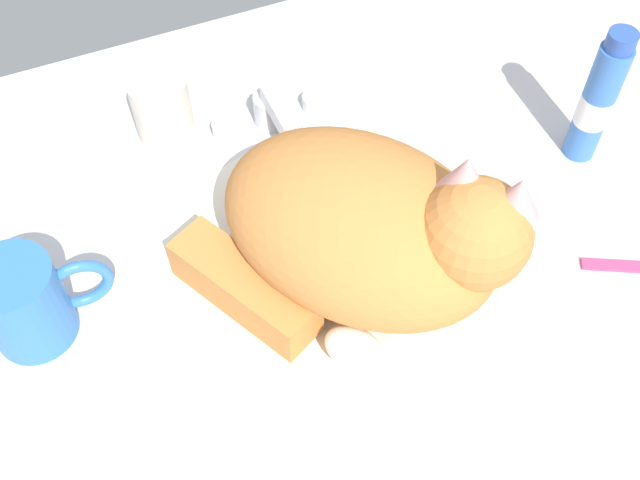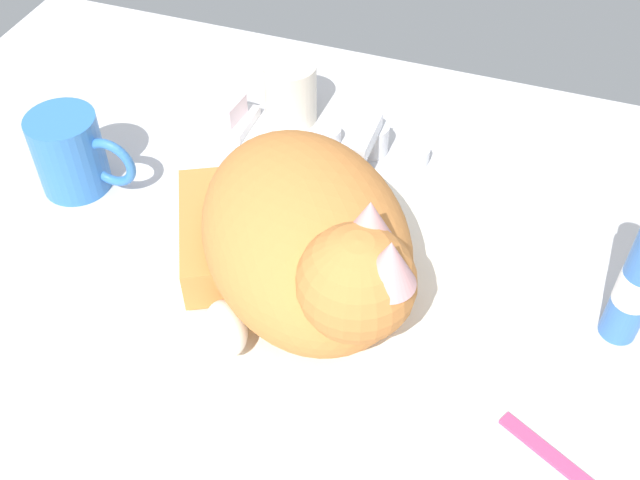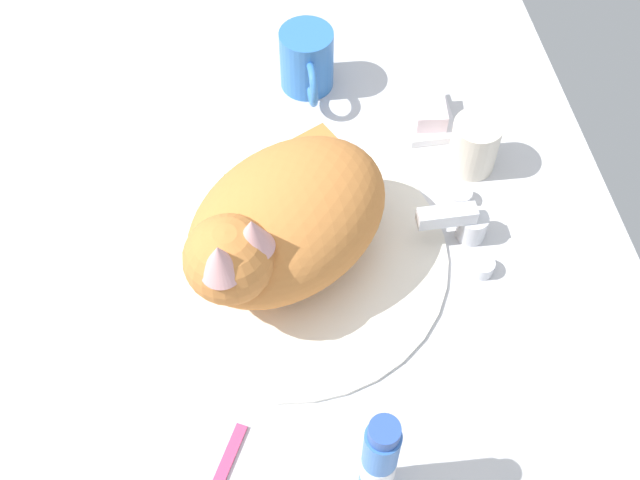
{
  "view_description": "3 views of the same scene",
  "coord_description": "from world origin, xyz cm",
  "px_view_note": "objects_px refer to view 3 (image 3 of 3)",
  "views": [
    {
      "loc": [
        -19.05,
        -35.27,
        60.37
      ],
      "look_at": [
        -2.94,
        1.77,
        4.89
      ],
      "focal_mm": 42.86,
      "sensor_mm": 36.0,
      "label": 1
    },
    {
      "loc": [
        16.72,
        -43.76,
        56.01
      ],
      "look_at": [
        0.54,
        2.44,
        4.79
      ],
      "focal_mm": 42.67,
      "sensor_mm": 36.0,
      "label": 2
    },
    {
      "loc": [
        51.74,
        -4.13,
        78.8
      ],
      "look_at": [
        2.34,
        3.23,
        6.3
      ],
      "focal_mm": 44.27,
      "sensor_mm": 36.0,
      "label": 3
    }
  ],
  "objects_px": {
    "cat": "(279,223)",
    "soap_bar": "(429,108)",
    "faucet": "(465,225)",
    "coffee_mug": "(307,61)",
    "rinse_cup": "(474,145)",
    "toothpaste_bottle": "(379,462)"
  },
  "relations": [
    {
      "from": "cat",
      "to": "soap_bar",
      "type": "distance_m",
      "value": 0.3
    },
    {
      "from": "cat",
      "to": "faucet",
      "type": "bearing_deg",
      "value": 91.57
    },
    {
      "from": "coffee_mug",
      "to": "rinse_cup",
      "type": "xyz_separation_m",
      "value": [
        0.17,
        0.19,
        -0.01
      ]
    },
    {
      "from": "faucet",
      "to": "rinse_cup",
      "type": "relative_size",
      "value": 1.81
    },
    {
      "from": "soap_bar",
      "to": "toothpaste_bottle",
      "type": "relative_size",
      "value": 0.43
    },
    {
      "from": "faucet",
      "to": "coffee_mug",
      "type": "xyz_separation_m",
      "value": [
        -0.28,
        -0.15,
        0.02
      ]
    },
    {
      "from": "cat",
      "to": "toothpaste_bottle",
      "type": "xyz_separation_m",
      "value": [
        0.28,
        0.06,
        -0.01
      ]
    },
    {
      "from": "cat",
      "to": "toothpaste_bottle",
      "type": "relative_size",
      "value": 1.99
    },
    {
      "from": "rinse_cup",
      "to": "toothpaste_bottle",
      "type": "xyz_separation_m",
      "value": [
        0.39,
        -0.2,
        0.04
      ]
    },
    {
      "from": "faucet",
      "to": "toothpaste_bottle",
      "type": "xyz_separation_m",
      "value": [
        0.28,
        -0.16,
        0.05
      ]
    },
    {
      "from": "rinse_cup",
      "to": "soap_bar",
      "type": "bearing_deg",
      "value": -155.47
    },
    {
      "from": "cat",
      "to": "toothpaste_bottle",
      "type": "height_order",
      "value": "cat"
    },
    {
      "from": "coffee_mug",
      "to": "soap_bar",
      "type": "height_order",
      "value": "coffee_mug"
    },
    {
      "from": "rinse_cup",
      "to": "toothpaste_bottle",
      "type": "bearing_deg",
      "value": -26.98
    },
    {
      "from": "toothpaste_bottle",
      "to": "coffee_mug",
      "type": "bearing_deg",
      "value": 178.8
    },
    {
      "from": "toothpaste_bottle",
      "to": "faucet",
      "type": "bearing_deg",
      "value": 150.21
    },
    {
      "from": "faucet",
      "to": "soap_bar",
      "type": "bearing_deg",
      "value": 179.87
    },
    {
      "from": "cat",
      "to": "rinse_cup",
      "type": "bearing_deg",
      "value": 114.06
    },
    {
      "from": "cat",
      "to": "rinse_cup",
      "type": "relative_size",
      "value": 4.22
    },
    {
      "from": "coffee_mug",
      "to": "faucet",
      "type": "bearing_deg",
      "value": 27.94
    },
    {
      "from": "faucet",
      "to": "rinse_cup",
      "type": "xyz_separation_m",
      "value": [
        -0.11,
        0.04,
        0.01
      ]
    },
    {
      "from": "coffee_mug",
      "to": "soap_bar",
      "type": "relative_size",
      "value": 1.72
    }
  ]
}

